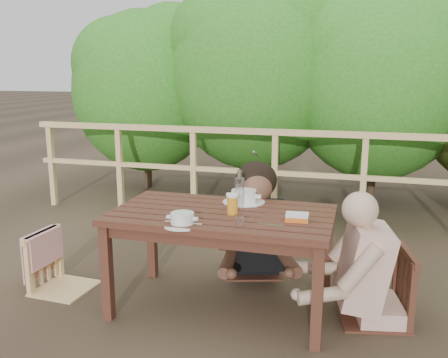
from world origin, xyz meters
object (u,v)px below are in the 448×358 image
(chair_right, at_px, (377,254))
(beer_glass, at_px, (233,205))
(table, at_px, (222,261))
(tumbler, at_px, (240,223))
(soup_near, at_px, (182,219))
(woman, at_px, (254,185))
(diner_right, at_px, (384,216))
(bottle, at_px, (239,190))
(chair_left, at_px, (61,237))
(chair_far, at_px, (253,217))
(soup_far, at_px, (244,197))
(butter_tub, at_px, (297,218))

(chair_right, height_order, beer_glass, chair_right)
(table, xyz_separation_m, beer_glass, (0.08, -0.02, 0.41))
(beer_glass, distance_m, tumbler, 0.27)
(table, xyz_separation_m, soup_near, (-0.16, -0.31, 0.38))
(woman, bearing_deg, diner_right, 132.74)
(woman, bearing_deg, chair_right, 131.95)
(table, relative_size, bottle, 5.33)
(table, relative_size, chair_left, 1.78)
(chair_far, bearing_deg, tumbler, -99.11)
(chair_left, height_order, soup_far, chair_left)
(tumbler, bearing_deg, diner_right, 25.27)
(chair_left, height_order, chair_right, chair_right)
(chair_right, relative_size, woman, 0.63)
(soup_near, bearing_deg, tumbler, 7.45)
(bottle, bearing_deg, tumbler, -74.92)
(diner_right, bearing_deg, chair_right, 79.11)
(woman, bearing_deg, butter_tub, 103.14)
(tumbler, bearing_deg, chair_right, 26.08)
(chair_right, height_order, tumbler, chair_right)
(chair_far, distance_m, woman, 0.26)
(diner_right, bearing_deg, tumbler, 104.38)
(table, height_order, soup_far, soup_far)
(chair_left, distance_m, butter_tub, 1.74)
(chair_left, distance_m, beer_glass, 1.33)
(bottle, bearing_deg, woman, 92.33)
(diner_right, bearing_deg, chair_far, 49.62)
(table, height_order, chair_right, chair_right)
(chair_right, distance_m, soup_far, 0.97)
(butter_tub, bearing_deg, chair_far, 115.73)
(woman, distance_m, tumbler, 0.97)
(beer_glass, bearing_deg, table, 165.52)
(beer_glass, height_order, butter_tub, beer_glass)
(bottle, xyz_separation_m, butter_tub, (0.42, -0.19, -0.11))
(chair_right, height_order, butter_tub, chair_right)
(chair_right, bearing_deg, table, -93.34)
(table, xyz_separation_m, tumbler, (0.19, -0.26, 0.37))
(table, distance_m, chair_right, 1.02)
(table, bearing_deg, butter_tub, -7.42)
(bottle, relative_size, butter_tub, 1.93)
(soup_far, relative_size, butter_tub, 2.12)
(chair_far, xyz_separation_m, butter_tub, (0.44, -0.75, 0.25))
(chair_far, height_order, tumbler, chair_far)
(table, height_order, soup_near, soup_near)
(table, relative_size, soup_near, 5.99)
(chair_far, distance_m, soup_far, 0.48)
(diner_right, height_order, butter_tub, diner_right)
(soup_near, height_order, beer_glass, beer_glass)
(soup_far, bearing_deg, diner_right, -8.86)
(chair_left, height_order, chair_far, chair_far)
(diner_right, relative_size, bottle, 5.16)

